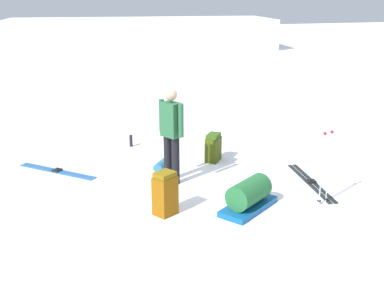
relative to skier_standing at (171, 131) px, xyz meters
name	(u,v)px	position (x,y,z in m)	size (l,w,h in m)	color
ground_plane	(192,181)	(0.35, -0.07, -0.95)	(80.00, 80.00, 0.00)	white
distant_snow_ridge	(141,34)	(3.31, 21.11, -0.08)	(15.57, 5.00, 1.75)	white
skier_standing	(171,131)	(0.00, 0.00, 0.00)	(0.36, 0.51, 1.70)	black
ski_pair_near	(311,182)	(2.36, -0.74, -0.94)	(0.37, 1.81, 0.05)	black
ski_pair_far	(57,171)	(-1.96, 1.09, -0.94)	(1.38, 1.29, 0.05)	#2D609D
backpack_large_dark	(213,148)	(1.06, 0.85, -0.68)	(0.41, 0.44, 0.56)	#3F4A10
backpack_bright	(165,194)	(-0.40, -1.22, -0.62)	(0.41, 0.40, 0.68)	#894E0A
ski_poles_planted_near	(326,164)	(2.10, -1.55, -0.28)	(0.22, 0.11, 1.21)	#B8BBC3
gear_sled	(249,196)	(0.88, -1.42, -0.73)	(1.13, 0.99, 0.49)	#105491
sleeping_mat_rolled	(163,164)	(0.01, 0.71, -0.86)	(0.18, 0.18, 0.55)	teal
thermos_bottle	(131,141)	(-0.37, 2.25, -0.82)	(0.07, 0.07, 0.26)	black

